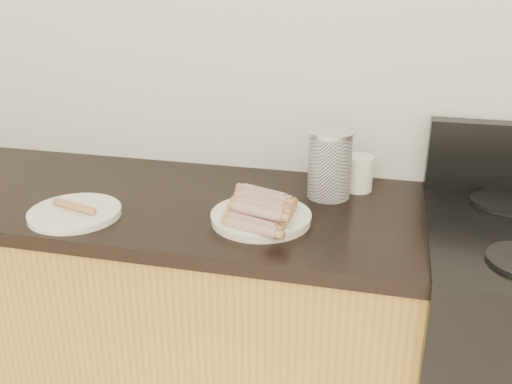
% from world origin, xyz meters
% --- Properties ---
extents(wall_back, '(4.00, 0.04, 2.60)m').
position_xyz_m(wall_back, '(0.00, 2.00, 1.30)').
color(wall_back, silver).
rests_on(wall_back, ground).
extents(cabinet_base, '(2.20, 0.59, 0.86)m').
position_xyz_m(cabinet_base, '(-0.70, 1.69, 0.43)').
color(cabinet_base, '#A57D2C').
rests_on(cabinet_base, floor).
extents(counter_slab, '(2.20, 0.62, 0.04)m').
position_xyz_m(counter_slab, '(-0.70, 1.69, 0.88)').
color(counter_slab, black).
rests_on(counter_slab, cabinet_base).
extents(burner_far_left, '(0.18, 0.18, 0.01)m').
position_xyz_m(burner_far_left, '(0.61, 1.84, 0.92)').
color(burner_far_left, black).
rests_on(burner_far_left, stove).
extents(main_plate, '(0.30, 0.30, 0.02)m').
position_xyz_m(main_plate, '(-0.02, 1.60, 0.91)').
color(main_plate, white).
rests_on(main_plate, counter_slab).
extents(side_plate, '(0.27, 0.27, 0.02)m').
position_xyz_m(side_plate, '(-0.51, 1.52, 0.91)').
color(side_plate, white).
rests_on(side_plate, counter_slab).
extents(hotdog_pile, '(0.13, 0.28, 0.05)m').
position_xyz_m(hotdog_pile, '(-0.02, 1.60, 0.94)').
color(hotdog_pile, '#A23D31').
rests_on(hotdog_pile, main_plate).
extents(plain_sausages, '(0.13, 0.06, 0.02)m').
position_xyz_m(plain_sausages, '(-0.51, 1.52, 0.93)').
color(plain_sausages, '#B75C2B').
rests_on(plain_sausages, side_plate).
extents(canister, '(0.13, 0.13, 0.19)m').
position_xyz_m(canister, '(0.13, 1.81, 1.00)').
color(canister, white).
rests_on(canister, counter_slab).
extents(mug, '(0.09, 0.09, 0.10)m').
position_xyz_m(mug, '(0.21, 1.89, 0.95)').
color(mug, white).
rests_on(mug, counter_slab).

